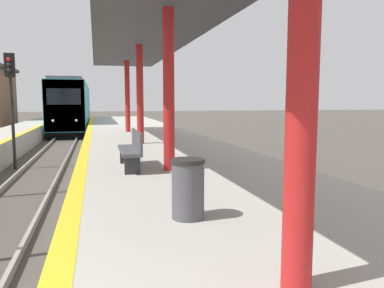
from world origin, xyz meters
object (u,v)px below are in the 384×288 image
signal_far (11,89)px  trash_bin (188,189)px  bench (132,148)px  train (73,106)px

signal_far → trash_bin: size_ratio=5.32×
trash_bin → bench: size_ratio=0.43×
train → signal_far: 20.53m
signal_far → bench: 7.88m
train → trash_bin: size_ratio=23.22×
train → bench: size_ratio=10.01×
signal_far → trash_bin: bearing=-68.0°
bench → trash_bin: bearing=-84.7°
trash_bin → bench: 4.19m
train → trash_bin: (3.26, -31.27, -0.78)m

